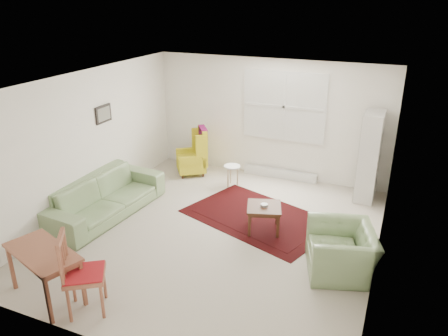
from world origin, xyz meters
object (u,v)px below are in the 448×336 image
at_px(stool, 232,175).
at_px(wingback_chair, 191,151).
at_px(armchair, 341,246).
at_px(desk, 46,274).
at_px(coffee_table, 264,218).
at_px(sofa, 104,190).
at_px(desk_chair, 84,273).
at_px(cabinet, 370,157).

bearing_deg(stool, wingback_chair, 167.76).
relative_size(armchair, desk, 0.93).
relative_size(armchair, coffee_table, 1.86).
distance_m(armchair, coffee_table, 1.53).
bearing_deg(sofa, armchair, -86.81).
relative_size(wingback_chair, desk_chair, 0.96).
relative_size(wingback_chair, stool, 2.37).
relative_size(sofa, cabinet, 1.39).
bearing_deg(desk_chair, sofa, -1.08).
xyz_separation_m(armchair, coffee_table, (-1.36, 0.67, -0.17)).
height_order(sofa, wingback_chair, wingback_chair).
height_order(wingback_chair, cabinet, cabinet).
bearing_deg(cabinet, desk, -125.43).
bearing_deg(desk_chair, coffee_table, -60.51).
bearing_deg(desk, wingback_chair, 92.39).
bearing_deg(coffee_table, armchair, -26.19).
distance_m(armchair, cabinet, 2.67).
height_order(coffee_table, desk_chair, desk_chair).
height_order(wingback_chair, stool, wingback_chair).
height_order(armchair, cabinet, cabinet).
distance_m(sofa, desk, 2.30).
bearing_deg(sofa, desk, -156.71).
relative_size(armchair, wingback_chair, 0.97).
relative_size(sofa, wingback_chair, 2.27).
distance_m(armchair, desk_chair, 3.45).
bearing_deg(armchair, sofa, -108.95).
bearing_deg(wingback_chair, coffee_table, 16.46).
bearing_deg(desk, sofa, 108.72).
bearing_deg(stool, armchair, -40.42).
height_order(armchair, desk_chair, desk_chair).
bearing_deg(armchair, stool, -147.99).
xyz_separation_m(sofa, coffee_table, (2.78, 0.57, -0.25)).
bearing_deg(stool, cabinet, 10.25).
bearing_deg(cabinet, stool, -168.79).
bearing_deg(wingback_chair, desk, -33.54).
bearing_deg(armchair, wingback_chair, -141.20).
bearing_deg(desk, armchair, 31.36).
bearing_deg(coffee_table, sofa, -168.42).
distance_m(desk, desk_chair, 0.67).
xyz_separation_m(sofa, cabinet, (4.20, 2.53, 0.37)).
height_order(wingback_chair, desk, wingback_chair).
bearing_deg(stool, sofa, -127.98).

